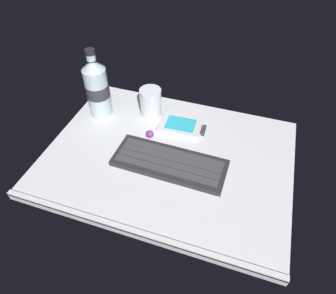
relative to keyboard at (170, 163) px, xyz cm
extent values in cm
cube|color=silver|center=(-1.47, 3.15, -1.81)|extent=(64.00, 48.00, 2.00)
cube|color=silver|center=(-1.47, -20.25, -0.41)|extent=(64.00, 1.20, 0.80)
cube|color=#232328|center=(0.00, 0.00, -0.11)|extent=(29.24, 11.65, 1.40)
cube|color=#3D3D42|center=(0.07, 3.30, 0.74)|extent=(26.72, 2.60, 0.30)
cube|color=#3D3D42|center=(0.02, 1.10, 0.74)|extent=(26.72, 2.60, 0.30)
cube|color=#3D3D42|center=(-0.02, -1.10, 0.74)|extent=(26.72, 2.60, 0.30)
cube|color=#3D3D42|center=(-0.07, -3.30, 0.74)|extent=(26.72, 2.60, 0.30)
cube|color=silver|center=(-0.97, 14.65, -0.11)|extent=(12.34, 8.14, 1.40)
cube|color=#2DB7D1|center=(-0.97, 14.65, 0.64)|extent=(8.66, 6.31, 0.10)
cube|color=#333338|center=(5.42, 14.94, -0.11)|extent=(0.97, 3.83, 1.12)
cylinder|color=silver|center=(-11.86, 18.13, 3.44)|extent=(6.40, 6.40, 8.50)
cylinder|color=orange|center=(-11.86, 18.13, 2.45)|extent=(5.50, 5.50, 6.12)
cylinder|color=silver|center=(-26.37, 13.64, 6.69)|extent=(6.60, 6.60, 15.00)
cone|color=silver|center=(-26.37, 13.64, 15.59)|extent=(6.60, 6.60, 2.80)
cylinder|color=silver|center=(-26.37, 13.64, 17.89)|extent=(2.51, 2.51, 1.80)
cylinder|color=black|center=(-26.37, 13.64, 19.39)|extent=(2.77, 2.77, 1.20)
cylinder|color=#2D2D38|center=(-26.37, 13.64, 7.44)|extent=(6.73, 6.73, 3.80)
sphere|color=purple|center=(-8.47, 8.15, 0.29)|extent=(2.20, 2.20, 2.20)
camera|label=1|loc=(15.55, -47.96, 56.82)|focal=31.76mm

